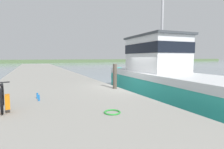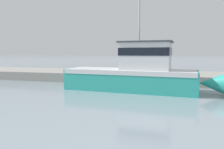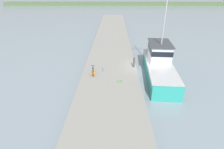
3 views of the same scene
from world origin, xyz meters
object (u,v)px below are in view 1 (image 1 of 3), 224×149
Objects in this scene: boat_red_outer at (189,64)px; bicycle_touring at (2,98)px; mooring_post at (115,76)px; water_bottle_by_bike at (39,98)px; water_bottle_on_curb at (37,96)px; fishing_boat_main at (161,76)px.

bicycle_touring is at bearing 86.37° from boat_red_outer.
boat_red_outer reaches higher than mooring_post.
water_bottle_on_curb is (-0.04, 0.42, 0.00)m from water_bottle_by_bike.
water_bottle_on_curb is at bearing 85.88° from boat_red_outer.
bicycle_touring is 1.57m from water_bottle_on_curb.
fishing_boat_main is 6.66m from water_bottle_by_bike.
bicycle_touring is 1.32m from water_bottle_by_bike.
boat_red_outer is 3.76× the size of bicycle_touring.
fishing_boat_main is 9.50× the size of mooring_post.
water_bottle_by_bike is (1.04, 0.77, -0.25)m from bicycle_touring.
mooring_post is at bearing 16.67° from bicycle_touring.
fishing_boat_main is at bearing 90.51° from boat_red_outer.
water_bottle_by_bike is 0.42m from water_bottle_on_curb.
fishing_boat_main is at bearing -1.40° from mooring_post.
bicycle_touring is at bearing -143.25° from water_bottle_by_bike.
water_bottle_by_bike is at bearing 30.99° from bicycle_touring.
boat_red_outer reaches higher than water_bottle_by_bike.
water_bottle_by_bike is at bearing 86.33° from boat_red_outer.
boat_red_outer is 47.00m from bicycle_touring.
fishing_boat_main is 53.13× the size of water_bottle_on_curb.
mooring_post reaches higher than water_bottle_on_curb.
mooring_post reaches higher than bicycle_touring.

